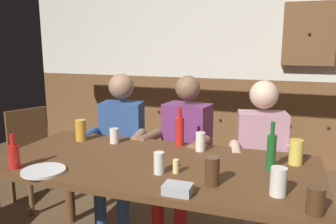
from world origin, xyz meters
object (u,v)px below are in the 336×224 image
Objects in this scene: dining_table at (154,177)px; person_2 at (262,153)px; pint_glass_2 at (114,136)px; pint_glass_5 at (278,182)px; condiment_caddy at (178,189)px; bottle_0 at (271,151)px; pint_glass_6 at (200,142)px; plate_0 at (44,171)px; pint_glass_4 at (81,130)px; pint_glass_3 at (315,201)px; bottle_2 at (14,155)px; pint_glass_1 at (212,171)px; chair_empty_near_right at (35,152)px; person_1 at (184,145)px; wall_dart_cabinet at (309,34)px; pint_glass_0 at (159,163)px; pint_glass_7 at (296,152)px; table_candle at (176,166)px; bottle_1 at (180,130)px; person_0 at (120,138)px.

person_2 reaches higher than dining_table.
pint_glass_2 is 1.28m from pint_glass_5.
pint_glass_5 is (0.46, 0.14, 0.05)m from condiment_caddy.
bottle_0 reaches higher than dining_table.
bottle_0 is at bearing -25.70° from pint_glass_6.
pint_glass_2 is (0.11, 0.65, 0.05)m from plate_0.
pint_glass_2 is at bearing 4.78° from pint_glass_4.
pint_glass_3 reaches higher than pint_glass_2.
pint_glass_1 is at bearing 7.25° from bottle_2.
chair_empty_near_right is at bearing 156.32° from dining_table.
person_1 is at bearing 115.75° from chair_empty_near_right.
person_1 is at bearing -120.36° from wall_dart_cabinet.
pint_glass_0 is 0.82× the size of pint_glass_7.
person_2 reaches higher than pint_glass_1.
bottle_2 reaches higher than pint_glass_4.
plate_0 is at bearing -138.05° from pint_glass_6.
person_2 is at bearing 43.03° from plate_0.
person_2 is at bearing 63.18° from table_candle.
bottle_2 is 0.30× the size of wall_dart_cabinet.
bottle_2 is at bearing -93.40° from pint_glass_4.
pint_glass_5 is (0.55, -0.11, 0.03)m from table_candle.
pint_glass_5 is (1.47, 0.13, -0.01)m from bottle_2.
pint_glass_7 is at bearing -10.34° from bottle_1.
plate_0 reaches higher than dining_table.
bottle_2 reaches higher than pint_glass_1.
person_1 reaches higher than person_2.
person_1 is at bearing 128.56° from pint_glass_5.
chair_empty_near_right is at bearing 168.78° from pint_glass_6.
pint_glass_3 is (0.29, -1.08, 0.16)m from person_2.
pint_glass_6 is (0.95, 0.68, -0.02)m from bottle_2.
pint_glass_3 is at bearing -91.18° from wall_dart_cabinet.
chair_empty_near_right is at bearing 149.43° from condiment_caddy.
pint_glass_6 is (0.91, 0.05, -0.01)m from pint_glass_4.
pint_glass_6 is at bearing 133.11° from pint_glass_5.
bottle_0 is (2.17, -0.56, 0.41)m from chair_empty_near_right.
chair_empty_near_right is 1.87m from table_candle.
person_0 is 8.85× the size of condiment_caddy.
wall_dart_cabinet reaches higher than bottle_0.
pint_glass_4 is 0.23× the size of wall_dart_cabinet.
pint_glass_0 is (0.69, -0.86, 0.15)m from person_0.
pint_glass_1 is 0.98m from pint_glass_2.
bottle_0 is 2.07× the size of pint_glass_5.
pint_glass_4 is 2.76m from wall_dart_cabinet.
condiment_caddy is at bearing -73.46° from bottle_1.
chair_empty_near_right is 1.81m from pint_glass_0.
pint_glass_6 reaches higher than pint_glass_0.
pint_glass_2 is at bearing 148.56° from pint_glass_1.
bottle_0 is at bearing 48.94° from condiment_caddy.
person_2 is 0.67m from bottle_1.
person_0 is at bearing 8.84° from person_1.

